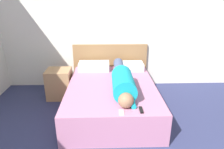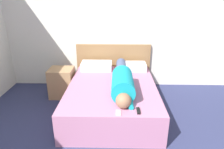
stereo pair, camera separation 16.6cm
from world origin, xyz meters
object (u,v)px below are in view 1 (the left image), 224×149
(bed, at_px, (112,98))
(cell_phone, at_px, (121,112))
(pillow_near_headboard, at_px, (94,66))
(pillow_second, at_px, (129,66))
(person_lying, at_px, (122,80))
(tv_remote, at_px, (141,110))
(nightstand, at_px, (59,84))

(bed, distance_m, cell_phone, 0.92)
(pillow_near_headboard, height_order, pillow_second, pillow_near_headboard)
(bed, bearing_deg, pillow_near_headboard, 113.60)
(bed, bearing_deg, person_lying, -37.97)
(pillow_second, relative_size, tv_remote, 3.91)
(bed, relative_size, nightstand, 3.40)
(tv_remote, bearing_deg, pillow_near_headboard, 113.49)
(nightstand, height_order, pillow_second, pillow_second)
(nightstand, distance_m, person_lying, 1.40)
(nightstand, height_order, tv_remote, nightstand)
(bed, xyz_separation_m, tv_remote, (0.36, -0.84, 0.25))
(nightstand, relative_size, tv_remote, 3.85)
(tv_remote, relative_size, cell_phone, 1.15)
(person_lying, height_order, pillow_second, person_lying)
(cell_phone, bearing_deg, bed, 96.39)
(pillow_second, xyz_separation_m, cell_phone, (-0.28, -1.66, -0.06))
(person_lying, bearing_deg, cell_phone, -95.31)
(pillow_near_headboard, bearing_deg, cell_phone, -75.20)
(nightstand, bearing_deg, tv_remote, -44.68)
(bed, relative_size, pillow_second, 3.34)
(nightstand, xyz_separation_m, pillow_second, (1.39, 0.25, 0.26))
(nightstand, xyz_separation_m, cell_phone, (1.12, -1.41, 0.20))
(person_lying, bearing_deg, pillow_near_headboard, 119.21)
(bed, bearing_deg, nightstand, 152.56)
(cell_phone, bearing_deg, pillow_near_headboard, 104.80)
(person_lying, bearing_deg, nightstand, 150.91)
(person_lying, xyz_separation_m, tv_remote, (0.19, -0.70, -0.13))
(person_lying, bearing_deg, pillow_second, 77.18)
(pillow_second, xyz_separation_m, tv_remote, (-0.01, -1.61, -0.06))
(bed, height_order, pillow_second, pillow_second)
(bed, distance_m, tv_remote, 0.94)
(tv_remote, distance_m, cell_phone, 0.27)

